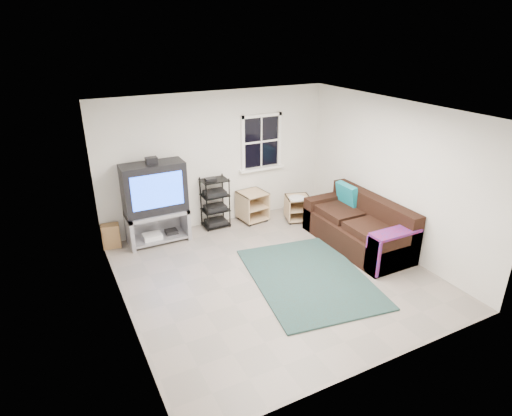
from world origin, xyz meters
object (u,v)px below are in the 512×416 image
side_table_right (297,206)px  sofa (359,228)px  tv_unit (155,196)px  side_table_left (251,205)px  av_rack (215,206)px

side_table_right → sofa: bearing=-74.5°
tv_unit → side_table_right: 2.86m
sofa → tv_unit: bearing=150.2°
tv_unit → side_table_left: tv_unit is taller
av_rack → side_table_right: 1.67m
av_rack → sofa: size_ratio=0.48×
sofa → av_rack: bearing=136.4°
av_rack → sofa: bearing=-43.6°
av_rack → side_table_left: size_ratio=1.67×
tv_unit → side_table_right: size_ratio=2.76×
side_table_left → sofa: bearing=-56.8°
av_rack → side_table_left: (0.77, -0.03, -0.12)m
tv_unit → av_rack: (1.18, 0.09, -0.44)m
side_table_right → side_table_left: bearing=152.5°
side_table_right → sofa: size_ratio=0.27×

